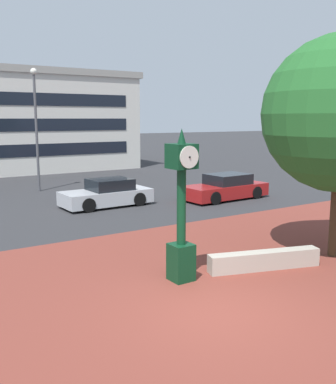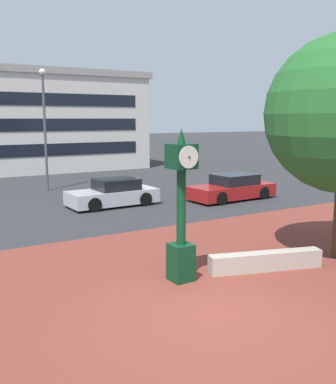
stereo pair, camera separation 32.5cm
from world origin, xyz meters
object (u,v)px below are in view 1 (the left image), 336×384
Objects in this scene: car_street_far at (225,188)px; street_lamp_post at (36,117)px; street_clock at (181,212)px; car_street_mid at (107,194)px.

street_lamp_post reaches higher than car_street_far.
street_clock is 11.85m from car_street_far.
street_clock reaches higher than car_street_far.
car_street_mid is at bearing 74.79° from street_clock.
car_street_far is (5.86, -1.58, 0.00)m from car_street_mid.
street_lamp_post is (-7.28, 7.62, 3.56)m from car_street_far.
street_clock is at bearing 163.83° from car_street_mid.
street_lamp_post reaches higher than street_clock.
car_street_mid is 6.07m from car_street_far.
street_lamp_post is at bearing 40.92° from car_street_far.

